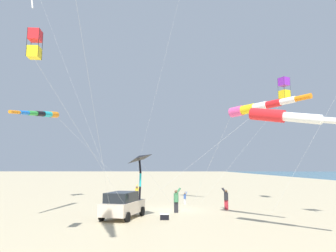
% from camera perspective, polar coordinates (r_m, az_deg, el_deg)
% --- Properties ---
extents(ground_plane, '(600.00, 600.00, 0.00)m').
position_cam_1_polar(ground_plane, '(27.64, 1.19, -14.94)').
color(ground_plane, '#C6B58C').
extents(parked_car, '(2.79, 4.60, 1.85)m').
position_cam_1_polar(parked_car, '(23.33, -8.19, -13.87)').
color(parked_car, beige).
rests_on(parked_car, ground_plane).
extents(cooler_box, '(0.62, 0.42, 0.42)m').
position_cam_1_polar(cooler_box, '(22.66, -0.62, -16.02)').
color(cooler_box, black).
rests_on(cooler_box, ground_plane).
extents(person_adult_flyer, '(0.63, 0.51, 1.97)m').
position_cam_1_polar(person_adult_flyer, '(25.97, 1.50, -13.03)').
color(person_adult_flyer, '#232328').
rests_on(person_adult_flyer, ground_plane).
extents(person_child_green_jacket, '(0.64, 0.56, 1.84)m').
position_cam_1_polar(person_child_green_jacket, '(28.40, 10.42, -12.59)').
color(person_child_green_jacket, '#B72833').
rests_on(person_child_green_jacket, ground_plane).
extents(person_child_grey_jacket, '(0.42, 0.43, 1.21)m').
position_cam_1_polar(person_child_grey_jacket, '(32.04, 3.06, -12.72)').
color(person_child_grey_jacket, silver).
rests_on(person_child_grey_jacket, ground_plane).
extents(person_bystander_far, '(0.60, 0.66, 1.85)m').
position_cam_1_polar(person_bystander_far, '(33.40, -5.63, -11.89)').
color(person_bystander_far, '#B72833').
rests_on(person_bystander_far, ground_plane).
extents(kite_box_white_trailing, '(9.19, 2.47, 12.79)m').
position_cam_1_polar(kite_box_white_trailing, '(34.89, 20.21, 6.40)').
color(kite_box_white_trailing, purple).
rests_on(kite_box_white_trailing, ground_plane).
extents(kite_windsock_red_high_left, '(6.94, 9.15, 7.82)m').
position_cam_1_polar(kite_windsock_red_high_left, '(21.70, 15.67, 3.25)').
color(kite_windsock_red_high_left, '#EF4C93').
rests_on(kite_windsock_red_high_left, ground_plane).
extents(kite_windsock_magenta_far_left, '(12.71, 8.90, 7.03)m').
position_cam_1_polar(kite_windsock_magenta_far_left, '(18.27, 20.42, 1.60)').
color(kite_windsock_magenta_far_left, red).
rests_on(kite_windsock_magenta_far_left, ground_plane).
extents(kite_delta_striped_overhead, '(3.33, 6.55, 4.63)m').
position_cam_1_polar(kite_delta_striped_overhead, '(22.65, -5.24, -5.97)').
color(kite_delta_striped_overhead, black).
rests_on(kite_delta_striped_overhead, ground_plane).
extents(kite_box_purple_drifting, '(3.57, 9.32, 9.75)m').
position_cam_1_polar(kite_box_purple_drifting, '(15.90, -22.88, 13.41)').
color(kite_box_purple_drifting, red).
rests_on(kite_box_purple_drifting, ground_plane).
extents(kite_windsock_green_low_center, '(7.07, 14.09, 8.34)m').
position_cam_1_polar(kite_windsock_green_low_center, '(26.76, -21.71, 2.04)').
color(kite_windsock_green_low_center, orange).
rests_on(kite_windsock_green_low_center, ground_plane).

